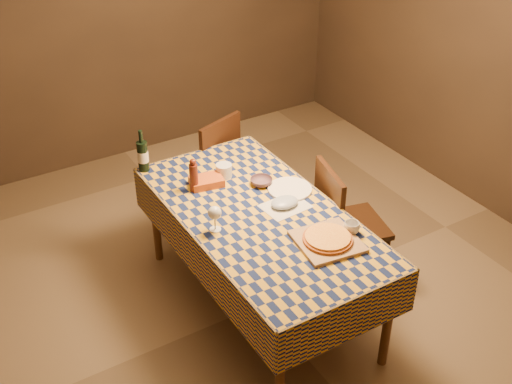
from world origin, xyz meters
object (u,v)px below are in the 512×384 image
white_plate (290,189)px  chair_far (210,163)px  dining_table (260,223)px  wine_bottle (143,156)px  pizza (328,238)px  bowl (261,182)px  cutting_board (327,241)px  chair_right (343,219)px

white_plate → chair_far: chair_far is taller
dining_table → wine_bottle: size_ratio=6.03×
pizza → bowl: size_ratio=2.07×
bowl → white_plate: size_ratio=0.51×
dining_table → bowl: size_ratio=12.51×
cutting_board → white_plate: bearing=77.6°
cutting_board → pizza: (0.00, 0.00, 0.03)m
dining_table → chair_far: bearing=79.1°
chair_far → pizza: bearing=-91.2°
pizza → chair_far: size_ratio=0.33×
dining_table → chair_right: 0.65m
cutting_board → wine_bottle: bearing=114.0°
pizza → bowl: (0.00, 0.74, -0.01)m
chair_far → wine_bottle: bearing=-160.5°
dining_table → cutting_board: size_ratio=5.23×
dining_table → white_plate: 0.34m
wine_bottle → white_plate: wine_bottle is taller
dining_table → pizza: 0.51m
dining_table → cutting_board: (0.18, -0.46, 0.09)m
dining_table → wine_bottle: bearing=115.5°
dining_table → chair_right: chair_right is taller
pizza → dining_table: bearing=110.9°
wine_bottle → white_plate: bearing=-45.8°
bowl → wine_bottle: bearing=135.6°
white_plate → chair_right: bearing=-28.7°
bowl → chair_far: (0.03, 0.80, -0.27)m
cutting_board → dining_table: bearing=110.9°
white_plate → chair_right: size_ratio=0.31×
pizza → white_plate: (0.13, 0.59, -0.03)m
white_plate → bowl: bearing=128.3°
white_plate → wine_bottle: bearing=134.2°
white_plate → chair_right: 0.45m
pizza → chair_far: (0.03, 1.54, -0.28)m
pizza → chair_far: 1.57m
dining_table → cutting_board: 0.50m
cutting_board → white_plate: 0.60m
bowl → chair_right: 0.62m
wine_bottle → chair_far: 0.75m
white_plate → chair_far: 1.00m
pizza → chair_right: bearing=42.1°
pizza → white_plate: bearing=77.6°
wine_bottle → chair_right: bearing=-41.3°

